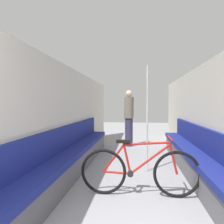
{
  "coord_description": "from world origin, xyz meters",
  "views": [
    {
      "loc": [
        0.1,
        -0.74,
        1.33
      ],
      "look_at": [
        -0.45,
        3.85,
        1.17
      ],
      "focal_mm": 35.0,
      "sensor_mm": 36.0,
      "label": 1
    }
  ],
  "objects_px": {
    "bicycle": "(139,171)",
    "grab_pole_near": "(147,120)",
    "bench_seat_row_left": "(69,160)",
    "passenger_standing": "(129,117)",
    "bench_seat_row_right": "(199,164)"
  },
  "relations": [
    {
      "from": "bicycle",
      "to": "grab_pole_near",
      "type": "relative_size",
      "value": 0.83
    },
    {
      "from": "bench_seat_row_left",
      "to": "grab_pole_near",
      "type": "xyz_separation_m",
      "value": [
        1.43,
        0.49,
        0.71
      ]
    },
    {
      "from": "bench_seat_row_right",
      "to": "bicycle",
      "type": "distance_m",
      "value": 1.25
    },
    {
      "from": "grab_pole_near",
      "to": "bench_seat_row_left",
      "type": "bearing_deg",
      "value": -161.08
    },
    {
      "from": "bench_seat_row_left",
      "to": "bicycle",
      "type": "xyz_separation_m",
      "value": [
        1.27,
        -0.71,
        0.05
      ]
    },
    {
      "from": "bench_seat_row_right",
      "to": "passenger_standing",
      "type": "relative_size",
      "value": 3.18
    },
    {
      "from": "grab_pole_near",
      "to": "passenger_standing",
      "type": "height_order",
      "value": "grab_pole_near"
    },
    {
      "from": "bench_seat_row_left",
      "to": "bicycle",
      "type": "relative_size",
      "value": 3.25
    },
    {
      "from": "bicycle",
      "to": "passenger_standing",
      "type": "relative_size",
      "value": 0.98
    },
    {
      "from": "passenger_standing",
      "to": "bicycle",
      "type": "bearing_deg",
      "value": -54.5
    },
    {
      "from": "bench_seat_row_right",
      "to": "grab_pole_near",
      "type": "distance_m",
      "value": 1.22
    },
    {
      "from": "bench_seat_row_left",
      "to": "grab_pole_near",
      "type": "bearing_deg",
      "value": 18.92
    },
    {
      "from": "bicycle",
      "to": "grab_pole_near",
      "type": "height_order",
      "value": "grab_pole_near"
    },
    {
      "from": "bicycle",
      "to": "passenger_standing",
      "type": "height_order",
      "value": "passenger_standing"
    },
    {
      "from": "grab_pole_near",
      "to": "passenger_standing",
      "type": "bearing_deg",
      "value": 100.31
    }
  ]
}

